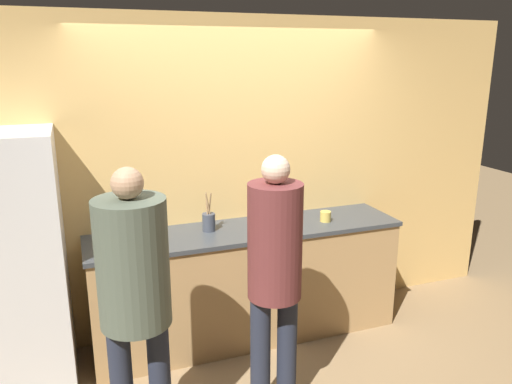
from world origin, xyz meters
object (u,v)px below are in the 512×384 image
(fruit_bowl, at_px, (272,214))
(bottle_dark, at_px, (136,226))
(person_center, at_px, (275,267))
(cup_yellow, at_px, (325,216))
(person_left, at_px, (134,285))
(refrigerator, at_px, (13,265))
(utensil_crock, at_px, (209,221))

(fruit_bowl, xyz_separation_m, bottle_dark, (-1.12, -0.02, 0.03))
(person_center, bearing_deg, cup_yellow, 46.89)
(person_center, height_order, cup_yellow, person_center)
(cup_yellow, bearing_deg, person_left, -151.56)
(cup_yellow, bearing_deg, bottle_dark, 172.77)
(person_left, bearing_deg, fruit_bowl, 41.29)
(fruit_bowl, bearing_deg, bottle_dark, -178.93)
(person_center, relative_size, bottle_dark, 8.78)
(refrigerator, distance_m, fruit_bowl, 1.98)
(fruit_bowl, distance_m, cup_yellow, 0.45)
(cup_yellow, bearing_deg, person_center, -133.11)
(person_left, bearing_deg, utensil_crock, 55.59)
(bottle_dark, xyz_separation_m, cup_yellow, (1.52, -0.19, -0.03))
(utensil_crock, distance_m, bottle_dark, 0.55)
(person_left, distance_m, person_center, 0.85)
(utensil_crock, relative_size, bottle_dark, 1.56)
(refrigerator, distance_m, person_center, 1.80)
(person_center, relative_size, cup_yellow, 19.34)
(person_center, height_order, utensil_crock, person_center)
(fruit_bowl, distance_m, utensil_crock, 0.58)
(person_left, relative_size, bottle_dark, 8.77)
(fruit_bowl, bearing_deg, refrigerator, -174.58)
(person_left, bearing_deg, bottle_dark, 82.26)
(person_left, distance_m, cup_yellow, 1.89)
(refrigerator, relative_size, utensil_crock, 5.90)
(utensil_crock, xyz_separation_m, cup_yellow, (0.97, -0.11, -0.03))
(refrigerator, bearing_deg, person_center, -30.01)
(refrigerator, relative_size, bottle_dark, 9.23)
(refrigerator, bearing_deg, cup_yellow, -0.64)
(person_left, distance_m, bottle_dark, 1.10)
(person_center, xyz_separation_m, fruit_bowl, (0.42, 1.08, -0.02))
(refrigerator, distance_m, person_left, 1.17)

